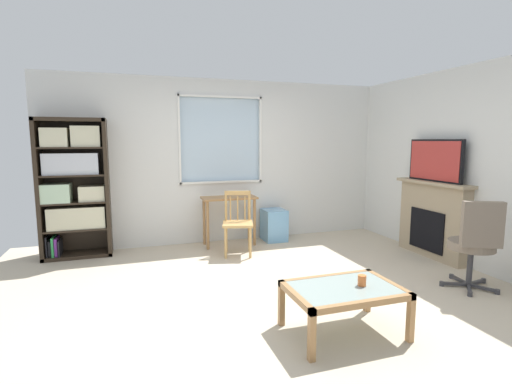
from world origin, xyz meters
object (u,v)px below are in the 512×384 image
Objects in this scene: tv at (435,160)px; sippy_cup at (362,280)px; wooden_chair at (238,222)px; office_chair at (475,241)px; plastic_drawer_unit at (274,225)px; desk_under_window at (229,207)px; fireplace at (432,219)px; coffee_table at (344,293)px; bookshelf at (73,185)px.

tv is 2.78m from sippy_cup.
wooden_chair is 2.84m from tv.
wooden_chair is 2.93m from office_chair.
desk_under_window is at bearing -176.24° from plastic_drawer_unit.
fireplace is 2.77m from coffee_table.
wooden_chair is 10.00× the size of sippy_cup.
office_chair is (1.29, -2.65, 0.30)m from plastic_drawer_unit.
office_chair is at bearing -112.65° from tv.
tv is (-0.02, -0.00, 0.81)m from fireplace.
bookshelf is 3.96m from coffee_table.
desk_under_window is at bearing -2.81° from bookshelf.
office_chair is at bearing -45.38° from wooden_chair.
bookshelf is 5.00m from fireplace.
plastic_drawer_unit is 0.42× the size of fireplace.
bookshelf is 4.06m from sippy_cup.
coffee_table is at bearing -100.09° from plastic_drawer_unit.
coffee_table is at bearing -52.05° from bookshelf.
tv is 0.92× the size of office_chair.
office_chair is 11.11× the size of sippy_cup.
wooden_chair is at bearing -90.78° from desk_under_window.
wooden_chair is 0.74× the size of fireplace.
tv is 2.93m from coffee_table.
plastic_drawer_unit is 2.57m from tv.
tv is (1.76, -1.51, 1.09)m from plastic_drawer_unit.
fireplace is at bearing 35.31° from sippy_cup.
desk_under_window is 9.25× the size of sippy_cup.
wooden_chair is at bearing 159.46° from tv.
desk_under_window is 1.64× the size of plastic_drawer_unit.
tv reaches higher than office_chair.
bookshelf is 1.92× the size of office_chair.
bookshelf is at bearing 164.01° from wooden_chair.
plastic_drawer_unit is 2.35m from fireplace.
wooden_chair is (-0.01, -0.52, -0.14)m from desk_under_window.
tv is 10.21× the size of sippy_cup.
office_chair is (2.06, -2.08, 0.09)m from wooden_chair.
fireplace is at bearing 0.00° from tv.
office_chair is at bearing -113.43° from fireplace.
office_chair is at bearing -32.63° from bookshelf.
desk_under_window is at bearing 150.07° from fireplace.
desk_under_window is 2.99m from coffee_table.
tv is at bearing -30.11° from desk_under_window.
desk_under_window reaches higher than coffee_table.
fireplace is at bearing 66.57° from office_chair.
fireplace is 13.55× the size of sippy_cup.
coffee_table is (2.40, -3.08, -0.67)m from bookshelf.
desk_under_window is 0.53m from wooden_chair.
tv is 0.98× the size of coffee_table.
desk_under_window reaches higher than plastic_drawer_unit.
tv reaches higher than sippy_cup.
wooden_chair is 2.47m from coffee_table.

